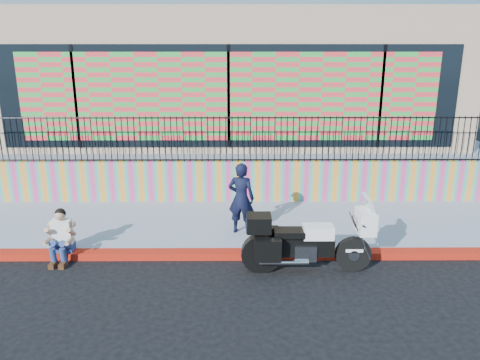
{
  "coord_description": "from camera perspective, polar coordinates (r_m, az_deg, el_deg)",
  "views": [
    {
      "loc": [
        0.23,
        -8.84,
        4.24
      ],
      "look_at": [
        0.29,
        1.2,
        1.32
      ],
      "focal_mm": 35.0,
      "sensor_mm": 36.0,
      "label": 1
    }
  ],
  "objects": [
    {
      "name": "ground",
      "position": [
        9.81,
        -1.7,
        -9.43
      ],
      "size": [
        90.0,
        90.0,
        0.0
      ],
      "primitive_type": "plane",
      "color": "black",
      "rests_on": "ground"
    },
    {
      "name": "red_curb",
      "position": [
        9.77,
        -1.71,
        -9.04
      ],
      "size": [
        16.0,
        0.3,
        0.15
      ],
      "primitive_type": "cube",
      "color": "#B41D0C",
      "rests_on": "ground"
    },
    {
      "name": "sidewalk",
      "position": [
        11.29,
        -1.52,
        -5.46
      ],
      "size": [
        16.0,
        3.0,
        0.15
      ],
      "primitive_type": "cube",
      "color": "#878EA3",
      "rests_on": "ground"
    },
    {
      "name": "mural_wall",
      "position": [
        12.6,
        -1.4,
        -0.12
      ],
      "size": [
        16.0,
        0.2,
        1.1
      ],
      "primitive_type": "cube",
      "color": "#E13B83",
      "rests_on": "sidewalk"
    },
    {
      "name": "metal_fence",
      "position": [
        12.32,
        -1.43,
        5.01
      ],
      "size": [
        15.8,
        0.04,
        1.2
      ],
      "primitive_type": null,
      "color": "black",
      "rests_on": "mural_wall"
    },
    {
      "name": "elevated_platform",
      "position": [
        17.57,
        -1.11,
        4.33
      ],
      "size": [
        16.0,
        10.0,
        1.25
      ],
      "primitive_type": "cube",
      "color": "#878EA3",
      "rests_on": "ground"
    },
    {
      "name": "storefront_building",
      "position": [
        17.0,
        -1.16,
        12.86
      ],
      "size": [
        14.0,
        8.06,
        4.0
      ],
      "color": "tan",
      "rests_on": "elevated_platform"
    },
    {
      "name": "police_motorcycle",
      "position": [
        9.1,
        7.97,
        -7.26
      ],
      "size": [
        2.47,
        0.82,
        1.54
      ],
      "color": "black",
      "rests_on": "ground"
    },
    {
      "name": "police_officer",
      "position": [
        10.37,
        0.14,
        -2.25
      ],
      "size": [
        0.66,
        0.52,
        1.62
      ],
      "primitive_type": "imported",
      "rotation": [
        0.0,
        0.0,
        2.9
      ],
      "color": "black",
      "rests_on": "sidewalk"
    },
    {
      "name": "seated_man",
      "position": [
        10.12,
        -21.03,
        -6.94
      ],
      "size": [
        0.54,
        0.71,
        1.06
      ],
      "color": "navy",
      "rests_on": "ground"
    }
  ]
}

